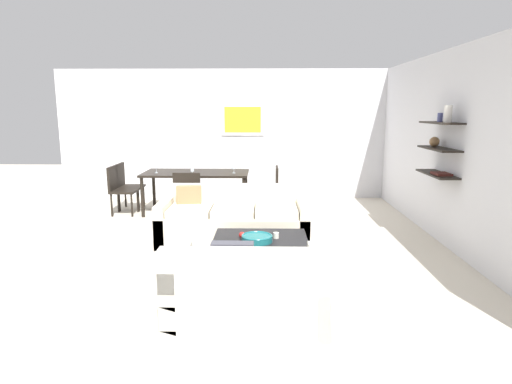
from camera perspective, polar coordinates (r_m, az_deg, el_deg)
ground_plane at (r=6.03m, az=-3.48°, el=-7.36°), size 18.00×18.00×0.00m
back_wall_unit at (r=9.26m, az=-0.00°, el=7.58°), size 8.40×0.09×2.70m
right_wall_shelf_unit at (r=6.82m, az=23.18°, el=5.50°), size 0.34×8.20×2.70m
sofa_beige at (r=6.27m, az=-3.00°, el=-3.87°), size 2.10×0.90×0.78m
loveseat_white at (r=3.98m, az=-1.08°, el=-12.70°), size 1.42×0.90×0.78m
coffee_table at (r=5.13m, az=0.56°, el=-8.43°), size 1.11×1.04×0.38m
decorative_bowl at (r=5.02m, az=0.13°, el=-6.07°), size 0.36×0.36×0.08m
candle_jar at (r=5.16m, az=2.65°, el=-5.71°), size 0.07×0.07×0.07m
apple_on_coffee_table at (r=5.17m, az=-1.86°, el=-5.65°), size 0.07×0.07×0.07m
dining_table at (r=8.02m, az=-7.88°, el=2.14°), size 1.91×0.93×0.75m
dining_chair_left_near at (r=8.17m, az=-17.54°, el=0.63°), size 0.44×0.44×0.88m
dining_chair_foot at (r=7.21m, az=-8.90°, el=-0.31°), size 0.44×0.44×0.88m
dining_chair_right_near at (r=7.75m, az=1.92°, el=0.60°), size 0.44×0.44×0.88m
dining_chair_left_far at (r=8.57m, az=-16.66°, el=1.13°), size 0.44×0.44×0.88m
wine_glass_left_near at (r=8.02m, az=-13.00°, el=3.44°), size 0.07×0.07×0.19m
wine_glass_foot at (r=7.60m, az=-8.38°, el=2.95°), size 0.06×0.06×0.15m
wine_glass_right_near at (r=7.80m, az=-2.94°, el=3.31°), size 0.08×0.08×0.15m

